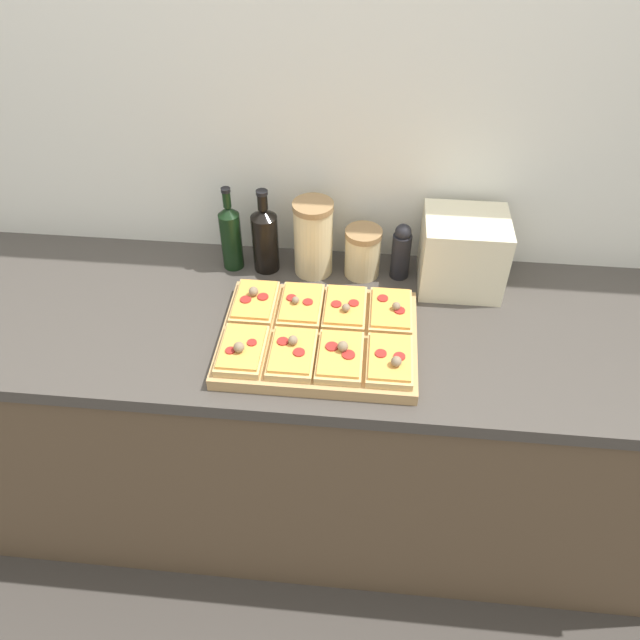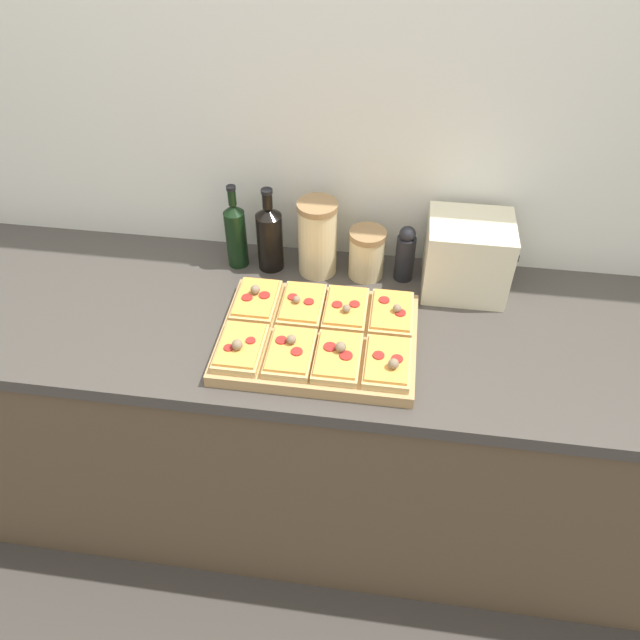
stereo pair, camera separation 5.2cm
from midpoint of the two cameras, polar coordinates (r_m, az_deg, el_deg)
The scene contains 18 objects.
ground_plane at distance 2.28m, azimuth -1.83°, elevation -22.90°, with size 12.00×12.00×0.00m, color #3D3833.
wall_back at distance 1.82m, azimuth 0.89°, elevation 15.51°, with size 6.00×0.06×2.50m.
kitchen_counter at distance 2.05m, azimuth -0.63°, elevation -9.37°, with size 2.63×0.67×0.92m.
cutting_board at distance 1.64m, azimuth 0.77°, elevation -1.67°, with size 0.51×0.39×0.03m, color tan.
pizza_slice_back_left at distance 1.71m, azimuth -4.96°, elevation 1.83°, with size 0.11×0.17×0.05m.
pizza_slice_back_midleft at distance 1.69m, azimuth -0.89°, elevation 1.43°, with size 0.11×0.17×0.05m.
pizza_slice_back_midright at distance 1.68m, azimuth 3.27°, elevation 1.04°, with size 0.11×0.17×0.05m.
pizza_slice_back_right at distance 1.68m, azimuth 7.46°, elevation 0.65°, with size 0.11×0.17×0.05m.
pizza_slice_front_left at distance 1.58m, azimuth -6.33°, elevation -2.50°, with size 0.11×0.17×0.06m.
pizza_slice_front_midleft at distance 1.56m, azimuth -1.90°, elevation -2.93°, with size 0.11×0.17×0.05m.
pizza_slice_front_midright at distance 1.55m, azimuth 2.61°, elevation -3.38°, with size 0.11×0.17×0.05m.
pizza_slice_front_right at distance 1.54m, azimuth 7.17°, elevation -3.85°, with size 0.11×0.17×0.05m.
olive_oil_bottle at distance 1.86m, azimuth -6.90°, elevation 7.85°, with size 0.06×0.06×0.27m.
wine_bottle at distance 1.84m, azimuth -3.81°, elevation 7.62°, with size 0.08×0.08×0.26m.
grain_jar_tall at distance 1.82m, azimuth 0.60°, elevation 7.51°, with size 0.12×0.12×0.23m.
grain_jar_short at distance 1.83m, azimuth 5.12°, elevation 6.07°, with size 0.11×0.11×0.15m.
pepper_mill at distance 1.83m, azimuth 8.63°, elevation 6.01°, with size 0.06×0.06×0.18m.
toaster_oven at distance 1.81m, azimuth 14.10°, elevation 5.67°, with size 0.26×0.20×0.22m.
Camera 2 is at (0.23, -0.94, 2.07)m, focal length 35.00 mm.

